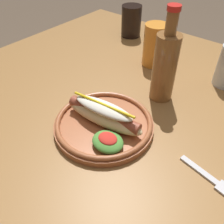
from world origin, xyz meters
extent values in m
plane|color=brown|center=(0.00, 0.00, 0.00)|extent=(8.00, 8.00, 0.00)
cube|color=olive|center=(0.00, 0.00, 0.72)|extent=(1.19, 0.94, 0.04)
cylinder|color=olive|center=(-0.50, 0.38, 0.35)|extent=(0.06, 0.06, 0.70)
cylinder|color=#9E5633|center=(-0.02, -0.16, 0.75)|extent=(0.24, 0.24, 0.02)
torus|color=#9E5633|center=(-0.02, -0.16, 0.76)|extent=(0.23, 0.23, 0.01)
ellipsoid|color=beige|center=(-0.02, -0.16, 0.78)|extent=(0.20, 0.07, 0.04)
cylinder|color=brown|center=(-0.02, -0.16, 0.78)|extent=(0.19, 0.05, 0.03)
ellipsoid|color=silver|center=(-0.02, -0.16, 0.80)|extent=(0.15, 0.06, 0.02)
cylinder|color=yellow|center=(-0.02, -0.16, 0.81)|extent=(0.16, 0.02, 0.01)
ellipsoid|color=#4C8C38|center=(0.03, -0.20, 0.77)|extent=(0.07, 0.06, 0.02)
ellipsoid|color=red|center=(0.03, -0.20, 0.78)|extent=(0.04, 0.04, 0.01)
cube|color=silver|center=(0.20, -0.13, 0.74)|extent=(0.09, 0.03, 0.00)
cylinder|color=black|center=(-0.29, 0.31, 0.80)|extent=(0.08, 0.08, 0.12)
cylinder|color=orange|center=(-0.10, 0.18, 0.81)|extent=(0.07, 0.07, 0.13)
cylinder|color=brown|center=(0.01, 0.04, 0.83)|extent=(0.06, 0.06, 0.18)
cylinder|color=brown|center=(0.01, 0.04, 0.95)|extent=(0.03, 0.03, 0.05)
cylinder|color=red|center=(0.01, 0.04, 0.98)|extent=(0.03, 0.03, 0.01)
camera|label=1|loc=(0.26, -0.47, 1.15)|focal=39.35mm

